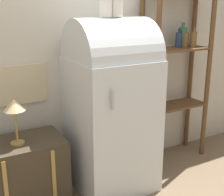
{
  "coord_description": "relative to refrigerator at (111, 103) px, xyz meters",
  "views": [
    {
      "loc": [
        -1.27,
        -2.09,
        1.63
      ],
      "look_at": [
        0.01,
        0.21,
        0.84
      ],
      "focal_mm": 50.0,
      "sensor_mm": 36.0,
      "label": 1
    }
  ],
  "objects": [
    {
      "name": "ground_plane",
      "position": [
        0.0,
        -0.21,
        -0.8
      ],
      "size": [
        12.0,
        12.0,
        0.0
      ],
      "primitive_type": "plane",
      "color": "#7A664C"
    },
    {
      "name": "wall_back",
      "position": [
        -0.01,
        0.36,
        0.55
      ],
      "size": [
        7.0,
        0.09,
        2.7
      ],
      "color": "beige",
      "rests_on": "ground_plane"
    },
    {
      "name": "refrigerator",
      "position": [
        0.0,
        0.0,
        0.0
      ],
      "size": [
        0.68,
        0.71,
        1.54
      ],
      "color": "silver",
      "rests_on": "ground_plane"
    },
    {
      "name": "suitcase_trunk",
      "position": [
        -0.79,
        0.08,
        -0.52
      ],
      "size": [
        0.67,
        0.45,
        0.57
      ],
      "color": "#423828",
      "rests_on": "ground_plane"
    },
    {
      "name": "shelf_unit",
      "position": [
        0.85,
        0.16,
        0.23
      ],
      "size": [
        0.73,
        0.32,
        1.82
      ],
      "color": "brown",
      "rests_on": "ground_plane"
    },
    {
      "name": "vase_left",
      "position": [
        -0.05,
        0.0,
        0.84
      ],
      "size": [
        0.1,
        0.1,
        0.22
      ],
      "color": "white",
      "rests_on": "refrigerator"
    },
    {
      "name": "vase_center",
      "position": [
        0.05,
        -0.02,
        0.86
      ],
      "size": [
        0.09,
        0.09,
        0.28
      ],
      "color": "silver",
      "rests_on": "refrigerator"
    },
    {
      "name": "desk_lamp",
      "position": [
        -0.82,
        0.04,
        0.07
      ],
      "size": [
        0.17,
        0.17,
        0.37
      ],
      "color": "#AD8942",
      "rests_on": "suitcase_trunk"
    }
  ]
}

